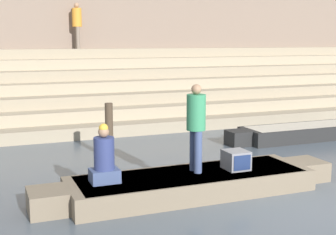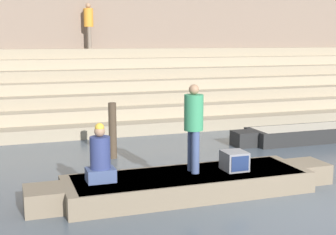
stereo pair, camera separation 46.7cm
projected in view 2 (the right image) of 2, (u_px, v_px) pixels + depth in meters
ground_plane at (316, 213)px, 7.98m from camera, size 120.00×120.00×0.00m
ghat_steps at (143, 93)px, 17.84m from camera, size 36.00×5.46×2.58m
rowboat_main at (188, 183)px, 8.93m from camera, size 6.04×1.54×0.40m
person_standing at (194, 122)px, 8.87m from camera, size 0.37×0.37×1.70m
person_rowing at (100, 159)px, 8.36m from camera, size 0.51×0.40×1.07m
tv_set at (234, 161)px, 9.13m from camera, size 0.44×0.48×0.37m
moored_boat_shore at (316, 133)px, 13.74m from camera, size 5.34×1.12×0.42m
mooring_post at (113, 131)px, 11.58m from camera, size 0.20×0.20×1.40m
person_on_steps at (89, 23)px, 18.30m from camera, size 0.37×0.37×1.76m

